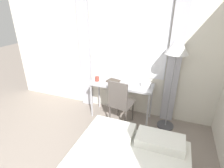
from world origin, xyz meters
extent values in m
cube|color=silver|center=(0.00, 2.92, 1.35)|extent=(5.08, 0.05, 2.70)
cube|color=white|center=(0.27, 2.89, 1.60)|extent=(1.54, 0.01, 1.50)
cube|color=#B2B2BC|center=(-0.65, 2.85, 1.30)|extent=(0.24, 0.06, 2.60)
cube|color=#B2B2BC|center=(1.18, 2.85, 1.30)|extent=(0.24, 0.06, 2.60)
cube|color=#B2B2B7|center=(0.27, 2.60, 0.75)|extent=(1.24, 0.46, 0.04)
cylinder|color=#B2B2B7|center=(-0.32, 2.41, 0.37)|extent=(0.04, 0.04, 0.73)
cylinder|color=#B2B2B7|center=(0.85, 2.41, 0.37)|extent=(0.04, 0.04, 0.73)
cylinder|color=#B2B2B7|center=(-0.32, 2.80, 0.37)|extent=(0.04, 0.04, 0.73)
cylinder|color=#B2B2B7|center=(0.85, 2.80, 0.37)|extent=(0.04, 0.04, 0.73)
cube|color=#59514C|center=(0.34, 2.42, 0.44)|extent=(0.46, 0.46, 0.05)
cube|color=#59514C|center=(0.31, 2.24, 0.71)|extent=(0.38, 0.09, 0.48)
cylinder|color=#59514C|center=(0.14, 2.28, 0.21)|extent=(0.03, 0.03, 0.42)
cylinder|color=#59514C|center=(0.48, 2.23, 0.21)|extent=(0.03, 0.03, 0.42)
cylinder|color=#59514C|center=(0.19, 2.61, 0.21)|extent=(0.03, 0.03, 0.42)
cylinder|color=#59514C|center=(0.53, 2.56, 0.21)|extent=(0.03, 0.03, 0.42)
cube|color=silver|center=(0.50, 1.47, 0.59)|extent=(0.61, 0.32, 0.12)
cube|color=silver|center=(1.15, 1.47, 0.59)|extent=(0.61, 0.32, 0.12)
cylinder|color=#4C4C51|center=(1.19, 2.60, 0.01)|extent=(0.31, 0.31, 0.03)
cylinder|color=gray|center=(1.19, 2.60, 0.74)|extent=(0.02, 0.02, 1.42)
cone|color=silver|center=(1.19, 2.60, 1.60)|extent=(0.38, 0.38, 0.29)
cube|color=white|center=(0.73, 2.65, 0.81)|extent=(0.16, 0.16, 0.07)
cube|color=white|center=(0.73, 2.65, 0.85)|extent=(0.18, 0.06, 0.02)
cube|color=#4C4238|center=(0.08, 2.63, 0.79)|extent=(0.27, 0.24, 0.02)
cube|color=white|center=(0.08, 2.63, 0.79)|extent=(0.26, 0.23, 0.01)
cylinder|color=#993F33|center=(-0.23, 2.54, 0.82)|extent=(0.08, 0.08, 0.09)
camera|label=1|loc=(1.18, -0.38, 2.19)|focal=28.00mm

